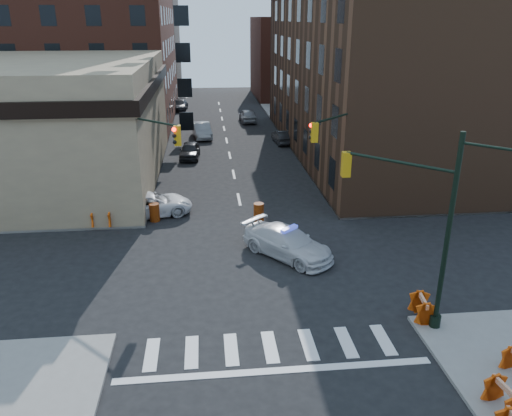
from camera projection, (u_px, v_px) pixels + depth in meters
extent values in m
plane|color=black|center=(253.00, 266.00, 25.52)|extent=(140.00, 140.00, 0.00)
cube|color=gray|center=(11.00, 135.00, 53.70)|extent=(34.00, 54.50, 0.15)
cube|color=gray|center=(422.00, 126.00, 58.13)|extent=(34.00, 54.50, 0.15)
cube|color=#9C8966|center=(8.00, 122.00, 37.60)|extent=(22.00, 22.00, 9.00)
cube|color=#58281B|center=(57.00, 16.00, 56.62)|extent=(25.00, 25.00, 24.00)
cube|color=#513220|center=(371.00, 75.00, 45.17)|extent=(14.00, 34.00, 14.00)
cube|color=brown|center=(114.00, 44.00, 78.73)|extent=(20.00, 18.00, 16.00)
cube|color=#58281B|center=(305.00, 58.00, 78.61)|extent=(16.00, 16.00, 12.00)
cylinder|color=black|center=(448.00, 236.00, 18.83)|extent=(0.20, 0.20, 8.00)
cylinder|color=black|center=(435.00, 321.00, 20.17)|extent=(0.44, 0.44, 0.50)
cylinder|color=black|center=(398.00, 162.00, 19.27)|extent=(3.27, 3.27, 0.12)
cube|color=#BF8C0C|center=(346.00, 164.00, 20.77)|extent=(0.35, 0.35, 1.05)
sphere|color=#FF0C05|center=(349.00, 155.00, 20.81)|extent=(0.22, 0.22, 0.22)
sphere|color=black|center=(349.00, 163.00, 20.92)|extent=(0.22, 0.22, 0.22)
sphere|color=black|center=(348.00, 170.00, 21.04)|extent=(0.22, 0.22, 0.22)
cylinder|color=black|center=(498.00, 148.00, 16.84)|extent=(1.91, 1.91, 0.10)
cylinder|color=black|center=(127.00, 158.00, 29.23)|extent=(0.20, 0.20, 8.00)
cylinder|color=black|center=(133.00, 218.00, 30.57)|extent=(0.44, 0.44, 0.50)
cylinder|color=black|center=(149.00, 121.00, 27.02)|extent=(3.27, 3.27, 0.12)
cube|color=#BF8C0C|center=(178.00, 135.00, 25.87)|extent=(0.35, 0.35, 1.05)
sphere|color=#FF0C05|center=(174.00, 129.00, 25.58)|extent=(0.22, 0.22, 0.22)
sphere|color=black|center=(174.00, 136.00, 25.70)|extent=(0.22, 0.22, 0.22)
sphere|color=black|center=(175.00, 142.00, 25.82)|extent=(0.22, 0.22, 0.22)
cylinder|color=black|center=(353.00, 152.00, 30.54)|extent=(0.20, 0.20, 8.00)
cylinder|color=black|center=(349.00, 209.00, 31.88)|extent=(0.44, 0.44, 0.50)
cylinder|color=black|center=(337.00, 117.00, 28.02)|extent=(3.27, 3.27, 0.12)
cube|color=#BF8C0C|center=(314.00, 132.00, 26.57)|extent=(0.35, 0.35, 1.05)
sphere|color=#FF0C05|center=(311.00, 125.00, 26.57)|extent=(0.22, 0.22, 0.22)
sphere|color=black|center=(311.00, 131.00, 26.69)|extent=(0.22, 0.22, 0.22)
sphere|color=black|center=(311.00, 138.00, 26.81)|extent=(0.22, 0.22, 0.22)
cylinder|color=black|center=(302.00, 129.00, 49.88)|extent=(0.24, 0.24, 2.60)
sphere|color=#8C4B14|center=(303.00, 108.00, 49.15)|extent=(3.00, 3.00, 3.00)
cylinder|color=black|center=(289.00, 115.00, 57.31)|extent=(0.24, 0.24, 2.60)
sphere|color=#8C4B14|center=(289.00, 97.00, 56.58)|extent=(3.00, 3.00, 3.00)
imported|color=silver|center=(288.00, 243.00, 26.28)|extent=(5.05, 5.44, 1.54)
imported|color=white|center=(151.00, 204.00, 31.79)|extent=(5.68, 3.59, 1.46)
imported|color=black|center=(190.00, 150.00, 44.83)|extent=(1.92, 4.24, 1.41)
imported|color=#919399|center=(202.00, 130.00, 52.42)|extent=(2.23, 4.94, 1.57)
imported|color=black|center=(180.00, 105.00, 68.15)|extent=(2.32, 4.94, 1.39)
imported|color=black|center=(282.00, 137.00, 50.15)|extent=(1.71, 4.05, 1.30)
imported|color=gray|center=(248.00, 116.00, 60.39)|extent=(1.97, 4.64, 1.56)
imported|color=black|center=(136.00, 191.00, 33.28)|extent=(0.68, 0.46, 1.82)
imported|color=black|center=(76.00, 201.00, 31.73)|extent=(0.95, 0.89, 1.56)
imported|color=#222933|center=(58.00, 197.00, 31.89)|extent=(1.27, 0.88, 2.01)
cylinder|color=orange|center=(259.00, 212.00, 30.98)|extent=(0.66, 0.66, 1.14)
cylinder|color=#DB400A|center=(154.00, 212.00, 30.94)|extent=(0.71, 0.71, 1.13)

